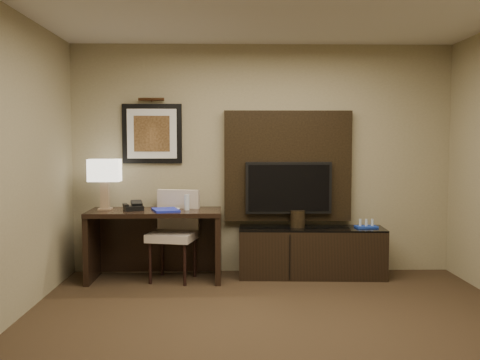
{
  "coord_description": "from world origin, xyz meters",
  "views": [
    {
      "loc": [
        -0.4,
        -3.86,
        1.56
      ],
      "look_at": [
        -0.28,
        1.8,
        1.15
      ],
      "focal_mm": 40.0,
      "sensor_mm": 36.0,
      "label": 1
    }
  ],
  "objects_px": {
    "desk": "(156,245)",
    "ice_bucket": "(298,219)",
    "table_lamp": "(105,186)",
    "desk_phone": "(133,206)",
    "desk_chair": "(173,235)",
    "water_bottle": "(187,202)",
    "credenza": "(312,252)",
    "minibar_tray": "(366,224)",
    "tv": "(288,188)"
  },
  "relations": [
    {
      "from": "minibar_tray",
      "to": "desk_phone",
      "type": "bearing_deg",
      "value": -177.85
    },
    {
      "from": "tv",
      "to": "desk",
      "type": "bearing_deg",
      "value": -171.05
    },
    {
      "from": "desk_chair",
      "to": "minibar_tray",
      "type": "xyz_separation_m",
      "value": [
        2.21,
        0.12,
        0.1
      ]
    },
    {
      "from": "table_lamp",
      "to": "water_bottle",
      "type": "distance_m",
      "value": 0.94
    },
    {
      "from": "tv",
      "to": "water_bottle",
      "type": "distance_m",
      "value": 1.2
    },
    {
      "from": "credenza",
      "to": "tv",
      "type": "distance_m",
      "value": 0.79
    },
    {
      "from": "desk",
      "to": "desk_phone",
      "type": "height_order",
      "value": "desk_phone"
    },
    {
      "from": "desk_phone",
      "to": "tv",
      "type": "bearing_deg",
      "value": -11.76
    },
    {
      "from": "desk_chair",
      "to": "ice_bucket",
      "type": "xyz_separation_m",
      "value": [
        1.42,
        0.17,
        0.15
      ]
    },
    {
      "from": "water_bottle",
      "to": "minibar_tray",
      "type": "relative_size",
      "value": 0.71
    },
    {
      "from": "table_lamp",
      "to": "desk_phone",
      "type": "distance_m",
      "value": 0.4
    },
    {
      "from": "desk",
      "to": "ice_bucket",
      "type": "xyz_separation_m",
      "value": [
        1.62,
        0.14,
        0.27
      ]
    },
    {
      "from": "table_lamp",
      "to": "ice_bucket",
      "type": "xyz_separation_m",
      "value": [
        2.19,
        0.08,
        -0.39
      ]
    },
    {
      "from": "credenza",
      "to": "table_lamp",
      "type": "xyz_separation_m",
      "value": [
        -2.35,
        -0.04,
        0.77
      ]
    },
    {
      "from": "table_lamp",
      "to": "desk_phone",
      "type": "xyz_separation_m",
      "value": [
        0.33,
        -0.07,
        -0.21
      ]
    },
    {
      "from": "tv",
      "to": "minibar_tray",
      "type": "xyz_separation_m",
      "value": [
        0.88,
        -0.15,
        -0.4
      ]
    },
    {
      "from": "desk",
      "to": "ice_bucket",
      "type": "bearing_deg",
      "value": 4.01
    },
    {
      "from": "table_lamp",
      "to": "minibar_tray",
      "type": "bearing_deg",
      "value": 0.61
    },
    {
      "from": "desk_phone",
      "to": "water_bottle",
      "type": "xyz_separation_m",
      "value": [
        0.59,
        0.02,
        0.04
      ]
    },
    {
      "from": "credenza",
      "to": "water_bottle",
      "type": "bearing_deg",
      "value": -173.66
    },
    {
      "from": "credenza",
      "to": "desk_chair",
      "type": "relative_size",
      "value": 1.61
    },
    {
      "from": "table_lamp",
      "to": "desk_chair",
      "type": "bearing_deg",
      "value": -6.58
    },
    {
      "from": "minibar_tray",
      "to": "water_bottle",
      "type": "bearing_deg",
      "value": -177.83
    },
    {
      "from": "desk_chair",
      "to": "table_lamp",
      "type": "distance_m",
      "value": 0.94
    },
    {
      "from": "credenza",
      "to": "tv",
      "type": "relative_size",
      "value": 1.66
    },
    {
      "from": "credenza",
      "to": "desk_chair",
      "type": "xyz_separation_m",
      "value": [
        -1.58,
        -0.13,
        0.23
      ]
    },
    {
      "from": "desk_chair",
      "to": "minibar_tray",
      "type": "relative_size",
      "value": 4.2
    },
    {
      "from": "tv",
      "to": "water_bottle",
      "type": "xyz_separation_m",
      "value": [
        -1.17,
        -0.23,
        -0.14
      ]
    },
    {
      "from": "tv",
      "to": "desk_phone",
      "type": "relative_size",
      "value": 4.92
    },
    {
      "from": "desk",
      "to": "minibar_tray",
      "type": "height_order",
      "value": "desk"
    },
    {
      "from": "water_bottle",
      "to": "minibar_tray",
      "type": "distance_m",
      "value": 2.07
    },
    {
      "from": "tv",
      "to": "minibar_tray",
      "type": "bearing_deg",
      "value": -9.76
    },
    {
      "from": "table_lamp",
      "to": "desk_phone",
      "type": "height_order",
      "value": "table_lamp"
    },
    {
      "from": "credenza",
      "to": "minibar_tray",
      "type": "distance_m",
      "value": 0.71
    },
    {
      "from": "desk_phone",
      "to": "desk",
      "type": "bearing_deg",
      "value": -17.22
    },
    {
      "from": "tv",
      "to": "desk_phone",
      "type": "bearing_deg",
      "value": -171.89
    },
    {
      "from": "ice_bucket",
      "to": "water_bottle",
      "type": "bearing_deg",
      "value": -174.2
    },
    {
      "from": "credenza",
      "to": "minibar_tray",
      "type": "xyz_separation_m",
      "value": [
        0.63,
        -0.01,
        0.33
      ]
    },
    {
      "from": "tv",
      "to": "desk_chair",
      "type": "distance_m",
      "value": 1.44
    },
    {
      "from": "desk_chair",
      "to": "desk",
      "type": "bearing_deg",
      "value": -176.64
    },
    {
      "from": "desk",
      "to": "table_lamp",
      "type": "relative_size",
      "value": 2.79
    },
    {
      "from": "desk_chair",
      "to": "water_bottle",
      "type": "distance_m",
      "value": 0.4
    },
    {
      "from": "desk_phone",
      "to": "minibar_tray",
      "type": "height_order",
      "value": "desk_phone"
    },
    {
      "from": "desk_phone",
      "to": "ice_bucket",
      "type": "height_order",
      "value": "desk_phone"
    },
    {
      "from": "table_lamp",
      "to": "credenza",
      "type": "bearing_deg",
      "value": 1.05
    },
    {
      "from": "credenza",
      "to": "desk_phone",
      "type": "height_order",
      "value": "desk_phone"
    },
    {
      "from": "desk_phone",
      "to": "minibar_tray",
      "type": "xyz_separation_m",
      "value": [
        2.64,
        0.1,
        -0.23
      ]
    },
    {
      "from": "tv",
      "to": "credenza",
      "type": "bearing_deg",
      "value": -28.66
    },
    {
      "from": "table_lamp",
      "to": "desk_phone",
      "type": "relative_size",
      "value": 2.61
    },
    {
      "from": "desk_chair",
      "to": "water_bottle",
      "type": "xyz_separation_m",
      "value": [
        0.16,
        0.04,
        0.36
      ]
    }
  ]
}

